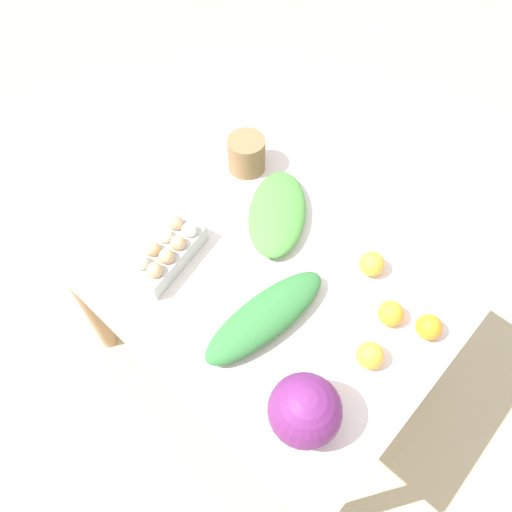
% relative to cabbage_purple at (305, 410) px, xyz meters
% --- Properties ---
extents(ground_plane, '(8.00, 8.00, 0.00)m').
position_rel_cabbage_purple_xyz_m(ground_plane, '(0.39, -0.26, -0.83)').
color(ground_plane, '#C6B289').
extents(dining_table, '(1.14, 0.83, 0.75)m').
position_rel_cabbage_purple_xyz_m(dining_table, '(0.39, -0.26, -0.20)').
color(dining_table, silver).
rests_on(dining_table, ground_plane).
extents(cabbage_purple, '(0.17, 0.17, 0.17)m').
position_rel_cabbage_purple_xyz_m(cabbage_purple, '(0.00, 0.00, 0.00)').
color(cabbage_purple, '#6B2366').
rests_on(cabbage_purple, dining_table).
extents(egg_carton, '(0.15, 0.26, 0.09)m').
position_rel_cabbage_purple_xyz_m(egg_carton, '(0.57, -0.09, -0.04)').
color(egg_carton, '#B7B7B2').
rests_on(egg_carton, dining_table).
extents(paper_bag, '(0.12, 0.12, 0.12)m').
position_rel_cabbage_purple_xyz_m(paper_bag, '(0.66, -0.50, -0.03)').
color(paper_bag, olive).
rests_on(paper_bag, dining_table).
extents(greens_bunch_beet_tops, '(0.16, 0.40, 0.07)m').
position_rel_cabbage_purple_xyz_m(greens_bunch_beet_tops, '(0.24, -0.13, -0.05)').
color(greens_bunch_beet_tops, '#337538').
rests_on(greens_bunch_beet_tops, dining_table).
extents(greens_bunch_dandelion, '(0.33, 0.37, 0.06)m').
position_rel_cabbage_purple_xyz_m(greens_bunch_dandelion, '(0.44, -0.41, -0.05)').
color(greens_bunch_dandelion, '#4C933D').
rests_on(greens_bunch_dandelion, dining_table).
extents(orange_0, '(0.07, 0.07, 0.07)m').
position_rel_cabbage_purple_xyz_m(orange_0, '(-0.09, -0.39, -0.05)').
color(orange_0, orange).
rests_on(orange_0, dining_table).
extents(orange_1, '(0.07, 0.07, 0.07)m').
position_rel_cabbage_purple_xyz_m(orange_1, '(0.00, -0.36, -0.05)').
color(orange_1, orange).
rests_on(orange_1, dining_table).
extents(orange_2, '(0.07, 0.07, 0.07)m').
position_rel_cabbage_purple_xyz_m(orange_2, '(0.13, -0.45, -0.05)').
color(orange_2, '#F9A833').
rests_on(orange_2, dining_table).
extents(orange_3, '(0.07, 0.07, 0.07)m').
position_rel_cabbage_purple_xyz_m(orange_3, '(-0.02, -0.23, -0.05)').
color(orange_3, '#F9A833').
rests_on(orange_3, dining_table).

